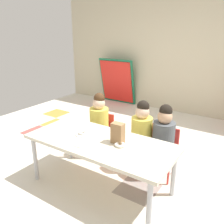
# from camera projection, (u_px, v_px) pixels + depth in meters

# --- Properties ---
(ground_plane) EXTENTS (6.17, 5.03, 0.02)m
(ground_plane) POSITION_uv_depth(u_px,v_px,m) (123.00, 161.00, 3.29)
(ground_plane) COLOR silver
(back_wall) EXTENTS (6.17, 0.10, 2.78)m
(back_wall) POSITION_uv_depth(u_px,v_px,m) (188.00, 47.00, 4.81)
(back_wall) COLOR beige
(back_wall) RESTS_ON ground_plane
(craft_table) EXTENTS (1.63, 0.73, 0.59)m
(craft_table) POSITION_uv_depth(u_px,v_px,m) (100.00, 145.00, 2.57)
(craft_table) COLOR beige
(craft_table) RESTS_ON ground_plane
(seated_child_near_camera) EXTENTS (0.32, 0.32, 0.92)m
(seated_child_near_camera) POSITION_uv_depth(u_px,v_px,m) (99.00, 119.00, 3.26)
(seated_child_near_camera) COLOR red
(seated_child_near_camera) RESTS_ON ground_plane
(seated_child_middle_seat) EXTENTS (0.32, 0.32, 0.92)m
(seated_child_middle_seat) POSITION_uv_depth(u_px,v_px,m) (142.00, 129.00, 2.92)
(seated_child_middle_seat) COLOR red
(seated_child_middle_seat) RESTS_ON ground_plane
(seated_child_far_right) EXTENTS (0.32, 0.32, 0.92)m
(seated_child_far_right) POSITION_uv_depth(u_px,v_px,m) (164.00, 135.00, 2.78)
(seated_child_far_right) COLOR red
(seated_child_far_right) RESTS_ON ground_plane
(folded_activity_table) EXTENTS (0.90, 0.29, 1.09)m
(folded_activity_table) POSITION_uv_depth(u_px,v_px,m) (117.00, 81.00, 5.75)
(folded_activity_table) COLOR #19724C
(folded_activity_table) RESTS_ON ground_plane
(paper_bag_brown) EXTENTS (0.13, 0.09, 0.22)m
(paper_bag_brown) POSITION_uv_depth(u_px,v_px,m) (118.00, 133.00, 2.46)
(paper_bag_brown) COLOR #9E754C
(paper_bag_brown) RESTS_ON craft_table
(paper_plate_near_edge) EXTENTS (0.18, 0.18, 0.01)m
(paper_plate_near_edge) POSITION_uv_depth(u_px,v_px,m) (83.00, 134.00, 2.70)
(paper_plate_near_edge) COLOR white
(paper_plate_near_edge) RESTS_ON craft_table
(paper_plate_center_table) EXTENTS (0.18, 0.18, 0.01)m
(paper_plate_center_table) POSITION_uv_depth(u_px,v_px,m) (82.00, 143.00, 2.47)
(paper_plate_center_table) COLOR white
(paper_plate_center_table) RESTS_ON craft_table
(donut_powdered_on_plate) EXTENTS (0.11, 0.11, 0.03)m
(donut_powdered_on_plate) POSITION_uv_depth(u_px,v_px,m) (83.00, 133.00, 2.69)
(donut_powdered_on_plate) COLOR white
(donut_powdered_on_plate) RESTS_ON craft_table
(donut_powdered_loose) EXTENTS (0.11, 0.11, 0.03)m
(donut_powdered_loose) POSITION_uv_depth(u_px,v_px,m) (120.00, 145.00, 2.42)
(donut_powdered_loose) COLOR white
(donut_powdered_loose) RESTS_ON craft_table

